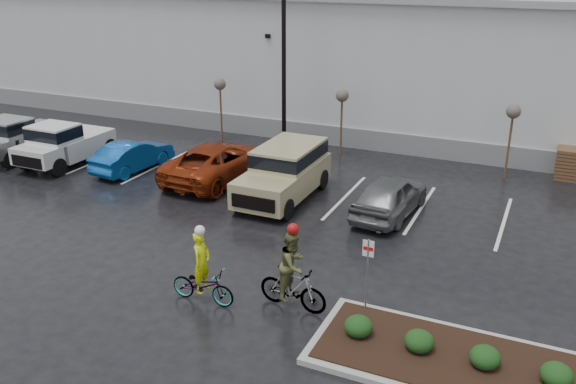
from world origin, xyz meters
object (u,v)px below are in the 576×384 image
at_px(sapling_east, 513,116).
at_px(car_red, 218,161).
at_px(pickup_white, 70,141).
at_px(cyclist_hivis, 203,279).
at_px(car_grey, 390,196).
at_px(pallet_stack_a, 571,163).
at_px(lamppost, 284,33).
at_px(sapling_west, 220,88).
at_px(suv_tan, 283,174).
at_px(cyclist_olive, 293,278).
at_px(sapling_mid, 342,99).
at_px(car_blue, 133,155).
at_px(fire_lane_sign, 367,268).
at_px(pickup_silver, 24,135).

xyz_separation_m(sapling_east, car_red, (-11.14, -5.25, -1.94)).
relative_size(pickup_white, cyclist_hivis, 2.27).
bearing_deg(cyclist_hivis, car_grey, -21.18).
xyz_separation_m(pallet_stack_a, car_red, (-13.64, -6.25, 0.12)).
distance_m(lamppost, sapling_west, 5.07).
xyz_separation_m(suv_tan, cyclist_olive, (3.58, -7.11, -0.13)).
relative_size(sapling_mid, car_blue, 0.79).
xyz_separation_m(car_red, cyclist_hivis, (4.69, -8.75, -0.08)).
bearing_deg(fire_lane_sign, pickup_silver, 160.55).
xyz_separation_m(sapling_east, cyclist_hivis, (-6.45, -14.00, -2.02)).
height_order(fire_lane_sign, cyclist_hivis, cyclist_hivis).
bearing_deg(lamppost, car_red, -105.06).
distance_m(sapling_west, cyclist_hivis, 16.03).
height_order(sapling_mid, car_grey, sapling_mid).
xyz_separation_m(sapling_west, cyclist_hivis, (7.55, -14.00, -2.02)).
bearing_deg(car_grey, sapling_mid, -50.66).
bearing_deg(fire_lane_sign, sapling_west, 132.67).
relative_size(car_red, suv_tan, 1.12).
bearing_deg(car_blue, pickup_silver, 8.21).
relative_size(sapling_west, pickup_silver, 0.62).
xyz_separation_m(pallet_stack_a, pickup_silver, (-23.78, -7.06, 0.30)).
relative_size(sapling_mid, pickup_white, 0.62).
bearing_deg(car_grey, lamppost, -32.01).
relative_size(lamppost, car_grey, 2.11).
bearing_deg(cyclist_hivis, sapling_mid, 3.63).
xyz_separation_m(sapling_mid, car_red, (-3.64, -5.25, -1.94)).
bearing_deg(car_blue, lamppost, -132.07).
height_order(sapling_west, cyclist_hivis, sapling_west).
xyz_separation_m(pickup_white, cyclist_hivis, (12.07, -8.03, -0.27)).
distance_m(pickup_white, cyclist_olive, 16.19).
bearing_deg(sapling_mid, cyclist_hivis, -85.72).
bearing_deg(car_grey, pickup_silver, 5.50).
distance_m(sapling_mid, cyclist_hivis, 14.18).
bearing_deg(suv_tan, cyclist_hivis, -81.23).
distance_m(pickup_white, cyclist_hivis, 14.50).
bearing_deg(sapling_mid, pallet_stack_a, 5.71).
bearing_deg(pickup_white, fire_lane_sign, -22.70).
xyz_separation_m(sapling_west, car_blue, (-1.18, -5.76, -2.06)).
relative_size(sapling_east, car_blue, 0.79).
bearing_deg(car_red, pickup_silver, 7.27).
distance_m(sapling_east, car_blue, 16.37).
relative_size(pickup_white, car_blue, 1.28).
bearing_deg(pallet_stack_a, lamppost, -170.91).
bearing_deg(car_blue, cyclist_olive, 151.23).
distance_m(sapling_east, cyclist_hivis, 15.55).
bearing_deg(pallet_stack_a, sapling_west, -176.53).
relative_size(sapling_mid, car_grey, 0.73).
height_order(car_blue, suv_tan, suv_tan).
bearing_deg(sapling_east, pallet_stack_a, 21.80).
bearing_deg(pickup_silver, cyclist_hivis, -28.16).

